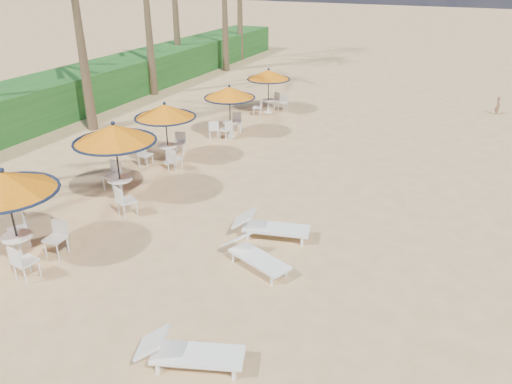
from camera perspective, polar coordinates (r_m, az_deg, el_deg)
ground at (r=10.83m, az=-5.45°, el=-13.04°), size 160.00×160.00×0.00m
scrub_hedge at (r=26.27m, az=-19.68°, el=10.92°), size 3.00×40.00×1.80m
station_0 at (r=12.71m, az=-26.35°, el=-0.22°), size 2.36×2.36×2.46m
station_1 at (r=15.00m, az=-15.84°, el=5.63°), size 2.41×2.41×2.52m
station_2 at (r=17.80m, az=-10.33°, el=8.23°), size 2.15×2.26×2.25m
station_3 at (r=20.40m, az=-3.13°, el=10.57°), size 2.08×2.08×2.17m
station_4 at (r=23.92m, az=1.50°, el=12.66°), size 2.03×2.11×2.12m
lounger_near at (r=9.40m, az=-7.92°, el=-17.66°), size 2.02×1.19×0.69m
lounger_mid at (r=11.93m, az=-0.27°, el=-7.12°), size 1.95×1.25×0.67m
lounger_far at (r=13.07m, az=1.44°, el=-3.91°), size 2.11×1.06×0.72m
person at (r=26.40m, az=25.94°, el=8.96°), size 0.30×0.39×0.94m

